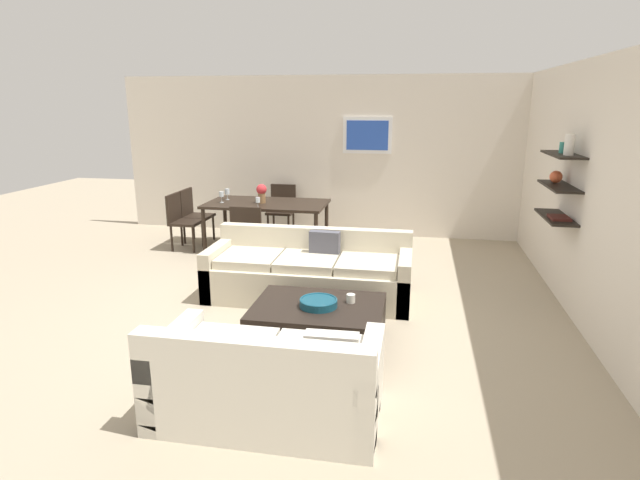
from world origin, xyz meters
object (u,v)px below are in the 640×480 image
object	(u,v)px
candle_jar	(351,298)
centerpiece_vase	(262,192)
decorative_bowl	(318,302)
dining_chair_left_far	(193,212)
dining_chair_foot	(249,232)
sofa_beige	(309,274)
wine_glass_foot	(258,200)
dining_table	(267,207)
dining_chair_left_near	(181,218)
wine_glass_left_near	(221,195)
loveseat_white	(268,381)
coffee_table	(318,323)
wine_glass_left_far	(227,192)
dining_chair_head	(282,207)

from	to	relation	value
candle_jar	centerpiece_vase	bearing A→B (deg)	121.04
decorative_bowl	dining_chair_left_far	bearing A→B (deg)	129.24
dining_chair_foot	dining_chair_left_far	bearing A→B (deg)	139.35
sofa_beige	wine_glass_foot	xyz separation A→B (m)	(-1.08, 1.50, 0.57)
decorative_bowl	dining_table	size ratio (longest dim) A/B	0.20
dining_chair_left_near	candle_jar	bearing A→B (deg)	-42.14
dining_chair_foot	wine_glass_left_near	xyz separation A→B (m)	(-0.69, 0.79, 0.37)
dining_table	loveseat_white	bearing A→B (deg)	-73.78
coffee_table	wine_glass_left_far	size ratio (longest dim) A/B	7.12
decorative_bowl	centerpiece_vase	size ratio (longest dim) A/B	1.24
sofa_beige	coffee_table	bearing A→B (deg)	-74.29
wine_glass_left_far	centerpiece_vase	world-z (taller)	centerpiece_vase
coffee_table	dining_chair_head	xyz separation A→B (m)	(-1.40, 4.01, 0.31)
candle_jar	wine_glass_left_far	world-z (taller)	wine_glass_left_far
loveseat_white	dining_chair_left_far	size ratio (longest dim) A/B	1.85
sofa_beige	dining_table	world-z (taller)	sofa_beige
decorative_bowl	candle_jar	bearing A→B (deg)	28.71
coffee_table	dining_chair_left_near	xyz separation A→B (m)	(-2.74, 2.87, 0.31)
decorative_bowl	centerpiece_vase	distance (m)	3.46
sofa_beige	dining_chair_left_far	xyz separation A→B (m)	(-2.41, 2.18, 0.21)
dining_chair_left_far	centerpiece_vase	world-z (taller)	centerpiece_vase
dining_chair_left_near	wine_glass_left_far	world-z (taller)	wine_glass_left_far
sofa_beige	coffee_table	size ratio (longest dim) A/B	1.91
dining_chair_foot	wine_glass_foot	size ratio (longest dim) A/B	5.42
decorative_bowl	coffee_table	bearing A→B (deg)	106.42
wine_glass_left_near	wine_glass_foot	bearing A→B (deg)	-25.24
candle_jar	wine_glass_left_far	distance (m)	3.94
loveseat_white	centerpiece_vase	bearing A→B (deg)	107.15
candle_jar	dining_chair_left_far	bearing A→B (deg)	133.44
decorative_bowl	wine_glass_left_near	world-z (taller)	wine_glass_left_near
dining_chair_left_near	wine_glass_left_far	size ratio (longest dim) A/B	5.05
dining_chair_left_far	dining_chair_left_near	bearing A→B (deg)	-90.00
loveseat_white	coffee_table	distance (m)	1.30
coffee_table	wine_glass_left_near	bearing A→B (deg)	125.09
loveseat_white	decorative_bowl	world-z (taller)	loveseat_white
sofa_beige	dining_chair_foot	bearing A→B (deg)	136.29
loveseat_white	wine_glass_left_far	size ratio (longest dim) A/B	9.34
dining_table	dining_chair_head	distance (m)	0.93
candle_jar	dining_chair_left_near	size ratio (longest dim) A/B	0.10
loveseat_white	decorative_bowl	size ratio (longest dim) A/B	4.50
coffee_table	wine_glass_left_near	world-z (taller)	wine_glass_left_near
coffee_table	dining_table	xyz separation A→B (m)	(-1.40, 3.10, 0.50)
decorative_bowl	dining_chair_left_near	xyz separation A→B (m)	(-2.75, 2.90, 0.08)
dining_chair_left_near	dining_chair_head	world-z (taller)	same
loveseat_white	decorative_bowl	bearing A→B (deg)	83.88
sofa_beige	dining_chair_foot	size ratio (longest dim) A/B	2.69
dining_chair_head	dining_chair_left_far	size ratio (longest dim) A/B	1.00
sofa_beige	centerpiece_vase	distance (m)	2.31
coffee_table	dining_chair_left_far	xyz separation A→B (m)	(-2.74, 3.33, 0.31)
wine_glass_left_near	coffee_table	bearing A→B (deg)	-54.91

